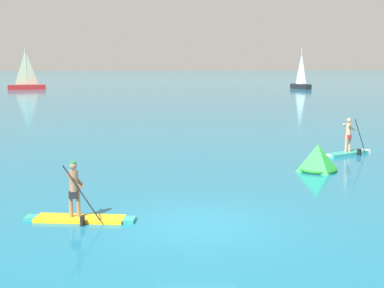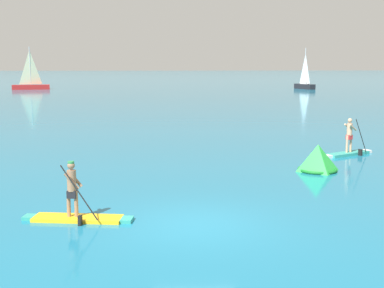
{
  "view_description": "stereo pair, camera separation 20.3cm",
  "coord_description": "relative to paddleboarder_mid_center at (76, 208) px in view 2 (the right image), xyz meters",
  "views": [
    {
      "loc": [
        -1.03,
        -14.19,
        4.54
      ],
      "look_at": [
        0.27,
        7.67,
        1.06
      ],
      "focal_mm": 49.47,
      "sensor_mm": 36.0,
      "label": 1
    },
    {
      "loc": [
        -0.82,
        -14.21,
        4.54
      ],
      "look_at": [
        0.27,
        7.67,
        1.06
      ],
      "focal_mm": 49.47,
      "sensor_mm": 36.0,
      "label": 2
    }
  ],
  "objects": [
    {
      "name": "ground",
      "position": [
        3.39,
        -0.56,
        -0.35
      ],
      "size": [
        440.0,
        440.0,
        0.0
      ],
      "primitive_type": "plane",
      "color": "#196B8C"
    },
    {
      "name": "paddleboarder_mid_center",
      "position": [
        0.0,
        0.0,
        0.0
      ],
      "size": [
        3.22,
        1.11,
        1.76
      ],
      "rotation": [
        0.0,
        0.0,
        -0.14
      ],
      "color": "yellow",
      "rests_on": "ground"
    },
    {
      "name": "paddleboarder_far_right",
      "position": [
        11.39,
        9.99,
        0.01
      ],
      "size": [
        2.84,
        1.85,
        1.8
      ],
      "rotation": [
        0.0,
        0.0,
        0.51
      ],
      "color": "teal",
      "rests_on": "ground"
    },
    {
      "name": "race_marker_buoy",
      "position": [
        8.83,
        6.39,
        0.14
      ],
      "size": [
        1.62,
        1.62,
        1.11
      ],
      "color": "green",
      "rests_on": "ground"
    },
    {
      "name": "sailboat_left_horizon",
      "position": [
        -18.46,
        69.41,
        0.55
      ],
      "size": [
        5.8,
        2.5,
        6.61
      ],
      "rotation": [
        0.0,
        0.0,
        3.35
      ],
      "color": "#A51E1E",
      "rests_on": "ground"
    },
    {
      "name": "sailboat_right_horizon",
      "position": [
        24.68,
        68.6,
        0.58
      ],
      "size": [
        2.62,
        4.13,
        6.46
      ],
      "rotation": [
        0.0,
        0.0,
        1.99
      ],
      "color": "black",
      "rests_on": "ground"
    }
  ]
}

